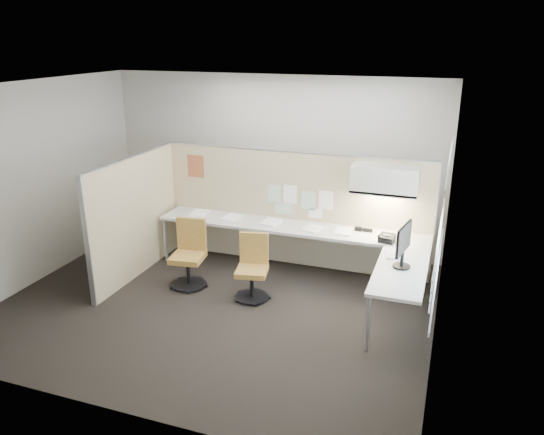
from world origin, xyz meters
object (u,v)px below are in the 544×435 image
at_px(desk, 309,240).
at_px(chair_left, 189,256).
at_px(phone, 387,238).
at_px(chair_right, 253,269).
at_px(monitor, 403,243).

relative_size(desk, chair_left, 4.28).
bearing_deg(desk, phone, -1.05).
xyz_separation_m(desk, chair_right, (-0.56, -0.78, -0.20)).
bearing_deg(chair_left, phone, 6.88).
bearing_deg(monitor, phone, 30.62).
bearing_deg(chair_left, desk, 17.04).
xyz_separation_m(monitor, phone, (-0.29, 0.78, -0.26)).
bearing_deg(phone, chair_right, -144.72).
height_order(chair_left, monitor, monitor).
xyz_separation_m(chair_left, phone, (2.62, 0.70, 0.35)).
xyz_separation_m(chair_left, chair_right, (0.98, -0.06, -0.03)).
distance_m(desk, chair_right, 0.98).
relative_size(chair_right, phone, 3.64).
xyz_separation_m(desk, chair_left, (-1.54, -0.72, -0.17)).
height_order(chair_right, monitor, monitor).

